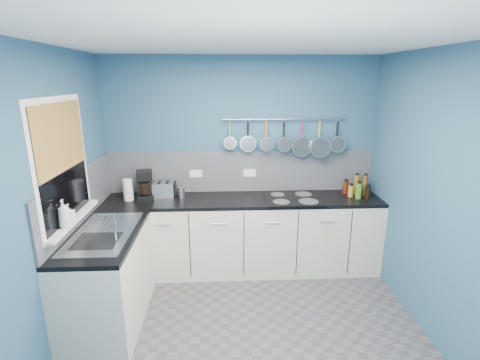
{
  "coord_description": "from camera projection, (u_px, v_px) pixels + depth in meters",
  "views": [
    {
      "loc": [
        -0.21,
        -2.69,
        2.23
      ],
      "look_at": [
        -0.05,
        0.75,
        1.25
      ],
      "focal_mm": 26.59,
      "sensor_mm": 36.0,
      "label": 1
    }
  ],
  "objects": [
    {
      "name": "floor",
      "position": [
        249.0,
        336.0,
        3.21
      ],
      "size": [
        3.2,
        3.0,
        0.02
      ],
      "primitive_type": "cube",
      "color": "#47474C",
      "rests_on": "ground"
    },
    {
      "name": "ceiling",
      "position": [
        252.0,
        38.0,
        2.52
      ],
      "size": [
        3.2,
        3.0,
        0.02
      ],
      "primitive_type": "cube",
      "color": "white",
      "rests_on": "ground"
    },
    {
      "name": "wall_back",
      "position": [
        241.0,
        163.0,
        4.32
      ],
      "size": [
        3.2,
        0.02,
        2.5
      ],
      "primitive_type": "cube",
      "color": "#2C5370",
      "rests_on": "ground"
    },
    {
      "name": "wall_front",
      "position": [
        280.0,
        335.0,
        1.42
      ],
      "size": [
        3.2,
        0.02,
        2.5
      ],
      "primitive_type": "cube",
      "color": "#2C5370",
      "rests_on": "ground"
    },
    {
      "name": "wall_left",
      "position": [
        47.0,
        209.0,
        2.79
      ],
      "size": [
        0.02,
        3.0,
        2.5
      ],
      "primitive_type": "cube",
      "color": "#2C5370",
      "rests_on": "ground"
    },
    {
      "name": "wall_right",
      "position": [
        444.0,
        202.0,
        2.94
      ],
      "size": [
        0.02,
        3.0,
        2.5
      ],
      "primitive_type": "cube",
      "color": "#2C5370",
      "rests_on": "ground"
    },
    {
      "name": "backsplash_back",
      "position": [
        241.0,
        171.0,
        4.32
      ],
      "size": [
        3.2,
        0.02,
        0.5
      ],
      "primitive_type": "cube",
      "color": "gray",
      "rests_on": "wall_back"
    },
    {
      "name": "backsplash_left",
      "position": [
        80.0,
        196.0,
        3.4
      ],
      "size": [
        0.02,
        1.8,
        0.5
      ],
      "primitive_type": "cube",
      "color": "gray",
      "rests_on": "wall_left"
    },
    {
      "name": "cabinet_run_back",
      "position": [
        242.0,
        235.0,
        4.25
      ],
      "size": [
        3.2,
        0.6,
        0.86
      ],
      "primitive_type": "cube",
      "color": "beige",
      "rests_on": "ground"
    },
    {
      "name": "worktop_back",
      "position": [
        242.0,
        200.0,
        4.12
      ],
      "size": [
        3.2,
        0.6,
        0.04
      ],
      "primitive_type": "cube",
      "color": "black",
      "rests_on": "cabinet_run_back"
    },
    {
      "name": "cabinet_run_left",
      "position": [
        109.0,
        279.0,
        3.32
      ],
      "size": [
        0.6,
        1.2,
        0.86
      ],
      "primitive_type": "cube",
      "color": "beige",
      "rests_on": "ground"
    },
    {
      "name": "worktop_left",
      "position": [
        104.0,
        235.0,
        3.2
      ],
      "size": [
        0.6,
        1.2,
        0.04
      ],
      "primitive_type": "cube",
      "color": "black",
      "rests_on": "cabinet_run_left"
    },
    {
      "name": "window_frame",
      "position": [
        63.0,
        163.0,
        3.0
      ],
      "size": [
        0.01,
        1.0,
        1.1
      ],
      "primitive_type": "cube",
      "color": "white",
      "rests_on": "wall_left"
    },
    {
      "name": "window_glass",
      "position": [
        63.0,
        163.0,
        3.0
      ],
      "size": [
        0.01,
        0.9,
        1.0
      ],
      "primitive_type": "cube",
      "color": "black",
      "rests_on": "wall_left"
    },
    {
      "name": "bamboo_blind",
      "position": [
        60.0,
        136.0,
        2.94
      ],
      "size": [
        0.01,
        0.9,
        0.55
      ],
      "primitive_type": "cube",
      "color": "#A27C3A",
      "rests_on": "wall_left"
    },
    {
      "name": "window_sill",
      "position": [
        73.0,
        219.0,
        3.14
      ],
      "size": [
        0.1,
        0.98,
        0.03
      ],
      "primitive_type": "cube",
      "color": "white",
      "rests_on": "wall_left"
    },
    {
      "name": "sink_unit",
      "position": [
        104.0,
        233.0,
        3.19
      ],
      "size": [
        0.5,
        0.95,
        0.01
      ],
      "primitive_type": "cube",
      "color": "silver",
      "rests_on": "worktop_left"
    },
    {
      "name": "mixer_tap",
      "position": [
        115.0,
        227.0,
        2.99
      ],
      "size": [
        0.12,
        0.08,
        0.26
      ],
      "primitive_type": null,
      "color": "silver",
      "rests_on": "worktop_left"
    },
    {
      "name": "socket_left",
      "position": [
        196.0,
        174.0,
        4.29
      ],
      "size": [
        0.15,
        0.01,
        0.09
      ],
      "primitive_type": "cube",
      "color": "white",
      "rests_on": "backsplash_back"
    },
    {
      "name": "socket_right",
      "position": [
        249.0,
        173.0,
        4.32
      ],
      "size": [
        0.15,
        0.01,
        0.09
      ],
      "primitive_type": "cube",
      "color": "white",
      "rests_on": "backsplash_back"
    },
    {
      "name": "pot_rail",
      "position": [
        284.0,
        119.0,
        4.14
      ],
      "size": [
        1.45,
        0.02,
        0.02
      ],
      "primitive_type": "cylinder",
      "rotation": [
        0.0,
        1.57,
        0.0
      ],
      "color": "silver",
      "rests_on": "wall_back"
    },
    {
      "name": "soap_bottle_a",
      "position": [
        64.0,
        214.0,
        2.91
      ],
      "size": [
        0.11,
        0.11,
        0.24
      ],
      "primitive_type": "imported",
      "rotation": [
        0.0,
        0.0,
        0.24
      ],
      "color": "white",
      "rests_on": "window_sill"
    },
    {
      "name": "soap_bottle_b",
      "position": [
        68.0,
        214.0,
        3.0
      ],
      "size": [
        0.1,
        0.1,
        0.17
      ],
      "primitive_type": "imported",
      "rotation": [
        0.0,
        0.0,
        -0.28
      ],
      "color": "white",
      "rests_on": "window_sill"
    },
    {
      "name": "paper_towel",
      "position": [
        128.0,
        190.0,
        4.02
      ],
      "size": [
        0.12,
        0.12,
        0.25
      ],
      "primitive_type": "cylinder",
      "rotation": [
        0.0,
        0.0,
        0.1
      ],
      "color": "white",
      "rests_on": "worktop_back"
    },
    {
      "name": "coffee_maker",
      "position": [
        145.0,
        185.0,
        4.04
      ],
      "size": [
        0.22,
        0.24,
        0.33
      ],
      "primitive_type": null,
      "rotation": [
        0.0,
        0.0,
        0.19
      ],
      "color": "black",
      "rests_on": "worktop_back"
    },
    {
      "name": "toaster",
      "position": [
        164.0,
        190.0,
        4.16
      ],
      "size": [
        0.28,
        0.19,
        0.17
      ],
      "primitive_type": "cube",
      "rotation": [
        0.0,
        0.0,
        0.15
      ],
      "color": "silver",
      "rests_on": "worktop_back"
    },
    {
      "name": "canister",
      "position": [
        181.0,
        192.0,
        4.13
      ],
      "size": [
        0.09,
        0.09,
        0.12
      ],
      "primitive_type": "cylinder",
      "rotation": [
        0.0,
        0.0,
        0.03
      ],
      "color": "silver",
      "rests_on": "worktop_back"
    },
    {
      "name": "hob",
      "position": [
        293.0,
        198.0,
        4.1
      ],
      "size": [
        0.64,
        0.56,
        0.01
      ],
      "primitive_type": "cube",
      "color": "black",
      "rests_on": "worktop_back"
    },
    {
      "name": "pan_0",
      "position": [
        230.0,
        134.0,
        4.15
      ],
      "size": [
        0.15,
        0.08,
        0.34
      ],
      "primitive_type": null,
      "color": "silver",
      "rests_on": "pot_rail"
    },
    {
      "name": "pan_1",
      "position": [
        248.0,
        136.0,
        4.16
      ],
      "size": [
        0.19,
        0.06,
        0.38
      ],
      "primitive_type": null,
      "color": "silver",
      "rests_on": "pot_rail"
    },
    {
      "name": "pan_2",
      "position": [
        266.0,
        135.0,
        4.17
      ],
      "size": [
        0.17,
        0.12,
        0.36
      ],
      "primitive_type": null,
      "color": "silver",
      "rests_on": "pot_rail"
    },
    {
      "name": "pan_3",
      "position": [
        284.0,
        135.0,
        4.18
      ],
      "size": [
        0.18,
        0.13,
        0.37
      ],
      "primitive_type": null,
      "color": "silver",
      "rests_on": "pot_rail"
    },
    {
      "name": "pan_4",
      "position": [
        301.0,
        138.0,
        4.2
      ],
      "size": [
        0.25,
        0.08,
        0.44
      ],
      "primitive_type": null,
      "color": "silver",
      "rests_on": "pot_rail"
    },
    {
      "name": "pan_5",
      "position": [
        319.0,
        138.0,
        4.21
      ],
      "size": [
        0.25,
        0.13,
        0.44
      ],
      "primitive_type": null,
      "color": "silver",
      "rests_on": "pot_rail"
    },
    {
      "name": "pan_6",
      "position": [
        337.0,
        136.0,
        4.21
      ],
      "size": [
        0.2,
        0.09,
        0.39
      ],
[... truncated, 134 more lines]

